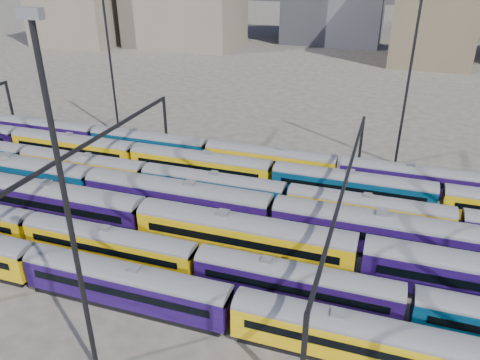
% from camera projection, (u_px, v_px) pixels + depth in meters
% --- Properties ---
extents(ground, '(500.00, 500.00, 0.00)m').
position_uv_depth(ground, '(249.00, 230.00, 52.33)').
color(ground, '#413D37').
rests_on(ground, ground).
extents(rake_1, '(111.74, 2.73, 4.58)m').
position_uv_depth(rake_1, '(197.00, 260.00, 43.30)').
color(rake_1, black).
rests_on(rake_1, ground).
extents(rake_2, '(158.06, 3.30, 5.57)m').
position_uv_depth(rake_2, '(244.00, 233.00, 46.49)').
color(rake_2, black).
rests_on(rake_2, ground).
extents(rake_3, '(112.60, 3.30, 5.57)m').
position_uv_depth(rake_3, '(177.00, 196.00, 53.48)').
color(rake_3, black).
rests_on(rake_3, ground).
extents(rake_4, '(111.24, 2.72, 4.56)m').
position_uv_depth(rake_4, '(145.00, 174.00, 59.92)').
color(rake_4, black).
rests_on(rake_4, ground).
extents(rake_5, '(119.52, 2.92, 4.90)m').
position_uv_depth(rake_5, '(134.00, 154.00, 65.34)').
color(rake_5, black).
rests_on(rake_5, ground).
extents(rake_6, '(112.05, 2.74, 4.59)m').
position_uv_depth(rake_6, '(207.00, 149.00, 67.14)').
color(rake_6, black).
rests_on(rake_6, ground).
extents(gantry_1, '(0.35, 40.35, 8.03)m').
position_uv_depth(gantry_1, '(87.00, 152.00, 54.97)').
color(gantry_1, black).
rests_on(gantry_1, ground).
extents(gantry_2, '(0.35, 40.35, 8.03)m').
position_uv_depth(gantry_2, '(345.00, 189.00, 46.50)').
color(gantry_2, black).
rests_on(gantry_2, ground).
extents(mast_1, '(1.40, 0.50, 25.60)m').
position_uv_depth(mast_1, '(109.00, 51.00, 73.34)').
color(mast_1, black).
rests_on(mast_1, ground).
extents(mast_2, '(1.40, 0.50, 25.60)m').
position_uv_depth(mast_2, '(67.00, 207.00, 28.84)').
color(mast_2, black).
rests_on(mast_2, ground).
extents(mast_3, '(1.40, 0.50, 25.60)m').
position_uv_depth(mast_3, '(410.00, 68.00, 62.33)').
color(mast_3, black).
rests_on(mast_3, ground).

